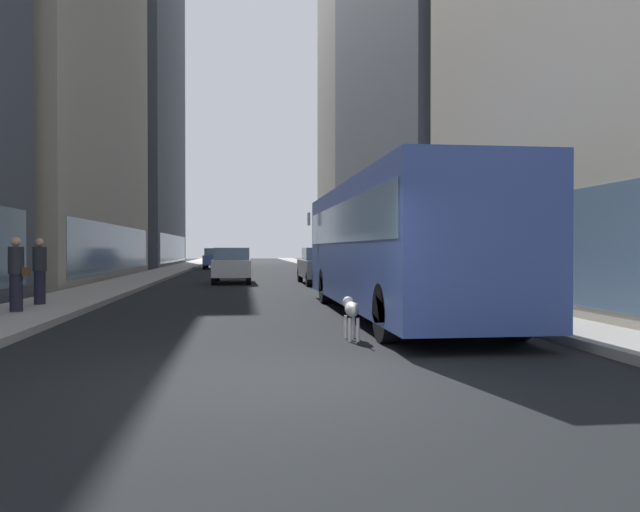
{
  "coord_description": "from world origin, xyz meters",
  "views": [
    {
      "loc": [
        -0.72,
        -7.5,
        1.57
      ],
      "look_at": [
        1.12,
        7.29,
        1.4
      ],
      "focal_mm": 35.14,
      "sensor_mm": 36.0,
      "label": 1
    }
  ],
  "objects_px": {
    "dalmatian_dog": "(351,310)",
    "pedestrian_in_coat": "(40,271)",
    "transit_bus": "(393,240)",
    "car_white_van": "(232,265)",
    "car_blue_hatchback": "(216,258)",
    "car_grey_wagon": "(322,266)",
    "pedestrian_with_handbag": "(17,273)"
  },
  "relations": [
    {
      "from": "dalmatian_dog",
      "to": "pedestrian_in_coat",
      "type": "bearing_deg",
      "value": 139.09
    },
    {
      "from": "transit_bus",
      "to": "car_white_van",
      "type": "height_order",
      "value": "transit_bus"
    },
    {
      "from": "transit_bus",
      "to": "car_blue_hatchback",
      "type": "xyz_separation_m",
      "value": [
        -5.6,
        35.62,
        -0.95
      ]
    },
    {
      "from": "car_white_van",
      "to": "pedestrian_in_coat",
      "type": "relative_size",
      "value": 2.5
    },
    {
      "from": "car_grey_wagon",
      "to": "dalmatian_dog",
      "type": "relative_size",
      "value": 4.97
    },
    {
      "from": "dalmatian_dog",
      "to": "car_blue_hatchback",
      "type": "bearing_deg",
      "value": 95.74
    },
    {
      "from": "pedestrian_with_handbag",
      "to": "dalmatian_dog",
      "type": "bearing_deg",
      "value": -31.21
    },
    {
      "from": "car_grey_wagon",
      "to": "pedestrian_with_handbag",
      "type": "relative_size",
      "value": 2.83
    },
    {
      "from": "transit_bus",
      "to": "pedestrian_with_handbag",
      "type": "height_order",
      "value": "transit_bus"
    },
    {
      "from": "pedestrian_with_handbag",
      "to": "car_blue_hatchback",
      "type": "bearing_deg",
      "value": 85.12
    },
    {
      "from": "car_white_van",
      "to": "dalmatian_dog",
      "type": "height_order",
      "value": "car_white_van"
    },
    {
      "from": "car_grey_wagon",
      "to": "pedestrian_in_coat",
      "type": "distance_m",
      "value": 13.9
    },
    {
      "from": "car_blue_hatchback",
      "to": "pedestrian_with_handbag",
      "type": "bearing_deg",
      "value": -94.88
    },
    {
      "from": "car_grey_wagon",
      "to": "car_blue_hatchback",
      "type": "xyz_separation_m",
      "value": [
        -5.6,
        22.34,
        -0.0
      ]
    },
    {
      "from": "car_blue_hatchback",
      "to": "pedestrian_with_handbag",
      "type": "xyz_separation_m",
      "value": [
        -2.99,
        -35.08,
        0.19
      ]
    },
    {
      "from": "car_white_van",
      "to": "dalmatian_dog",
      "type": "distance_m",
      "value": 18.6
    },
    {
      "from": "car_blue_hatchback",
      "to": "dalmatian_dog",
      "type": "distance_m",
      "value": 39.49
    },
    {
      "from": "pedestrian_in_coat",
      "to": "pedestrian_with_handbag",
      "type": "bearing_deg",
      "value": -87.65
    },
    {
      "from": "dalmatian_dog",
      "to": "pedestrian_with_handbag",
      "type": "distance_m",
      "value": 8.14
    },
    {
      "from": "pedestrian_with_handbag",
      "to": "pedestrian_in_coat",
      "type": "xyz_separation_m",
      "value": [
        -0.08,
        1.88,
        -0.0
      ]
    },
    {
      "from": "dalmatian_dog",
      "to": "pedestrian_with_handbag",
      "type": "relative_size",
      "value": 0.57
    },
    {
      "from": "car_white_van",
      "to": "pedestrian_with_handbag",
      "type": "distance_m",
      "value": 14.97
    },
    {
      "from": "transit_bus",
      "to": "pedestrian_with_handbag",
      "type": "distance_m",
      "value": 8.65
    },
    {
      "from": "transit_bus",
      "to": "pedestrian_with_handbag",
      "type": "relative_size",
      "value": 6.82
    },
    {
      "from": "transit_bus",
      "to": "car_white_van",
      "type": "relative_size",
      "value": 2.73
    },
    {
      "from": "transit_bus",
      "to": "pedestrian_with_handbag",
      "type": "bearing_deg",
      "value": 176.44
    },
    {
      "from": "car_grey_wagon",
      "to": "transit_bus",
      "type": "bearing_deg",
      "value": -90.0
    },
    {
      "from": "car_blue_hatchback",
      "to": "dalmatian_dog",
      "type": "bearing_deg",
      "value": -84.26
    },
    {
      "from": "transit_bus",
      "to": "car_grey_wagon",
      "type": "xyz_separation_m",
      "value": [
        0.0,
        13.27,
        -0.95
      ]
    },
    {
      "from": "dalmatian_dog",
      "to": "pedestrian_with_handbag",
      "type": "xyz_separation_m",
      "value": [
        -6.95,
        4.21,
        0.5
      ]
    },
    {
      "from": "car_white_van",
      "to": "dalmatian_dog",
      "type": "xyz_separation_m",
      "value": [
        2.35,
        -18.45,
        -0.31
      ]
    },
    {
      "from": "transit_bus",
      "to": "car_blue_hatchback",
      "type": "relative_size",
      "value": 2.45
    }
  ]
}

